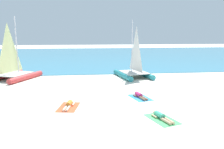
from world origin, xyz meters
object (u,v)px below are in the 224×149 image
Objects in this scene: sailboat_red at (14,70)px; sunbather_middle at (140,96)px; sunbather_right at (161,116)px; towel_left at (68,107)px; sunbather_left at (69,105)px; towel_right at (162,119)px; sailboat_teal at (134,69)px; towel_middle at (140,98)px.

sailboat_red reaches higher than sunbather_middle.
sunbather_right is (0.18, -3.97, 0.00)m from sunbather_middle.
towel_left is 1.21× the size of sunbather_left.
towel_left is 1.22× the size of sunbather_middle.
sunbather_left is at bearing 152.32° from towel_right.
sailboat_teal is 2.93× the size of towel_right.
sailboat_teal is 3.58× the size of sunbather_middle.
sailboat_teal is 7.15m from sunbather_middle.
towel_left is at bearing -33.83° from sailboat_red.
sunbather_middle is (4.70, 1.53, 0.13)m from towel_left.
sunbather_middle is 4.04m from towel_right.
sailboat_red is at bearing 122.37° from towel_left.
towel_left is 4.94m from towel_middle.
sailboat_teal reaches higher than sunbather_middle.
sailboat_teal is at bearing 55.92° from towel_left.
sunbather_left is (5.64, -8.81, -0.74)m from sailboat_red.
towel_right is at bearing -87.32° from towel_middle.
sunbather_middle is (4.69, 1.46, 0.00)m from sunbather_left.
sunbather_left is at bearing 135.93° from sunbather_right.
sunbather_left is 1.01× the size of sunbather_right.
towel_right is 0.14m from sunbather_right.
towel_middle is 1.22× the size of sunbather_middle.
sunbather_middle is at bearing 75.75° from sunbather_right.
sunbather_middle is at bearing 104.10° from towel_middle.
sunbather_right is at bearing -17.43° from sunbather_left.
towel_left is 0.14m from sunbather_left.
towel_right is 1.23× the size of sunbather_right.
sunbather_left reaches higher than towel_middle.
sailboat_red is 3.08× the size of towel_right.
towel_middle is (-1.07, -7.10, -0.82)m from sailboat_teal.
sunbather_right is (10.51, -11.31, -0.74)m from sailboat_red.
sunbather_right is (4.87, -2.50, 0.00)m from sunbather_left.
sunbather_right reaches higher than towel_left.
sailboat_teal reaches higher than towel_left.
sailboat_red is 10.48m from sunbather_left.
sailboat_red is at bearing 144.39° from towel_middle.
sailboat_teal is 3.56× the size of sunbather_left.
sunbather_middle is at bearing 18.02° from towel_left.
sunbather_middle reaches higher than towel_middle.
sunbather_left is at bearing -33.59° from sailboat_red.
sailboat_teal is at bearing 68.40° from sunbather_right.
towel_middle is at bearing 92.68° from towel_right.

